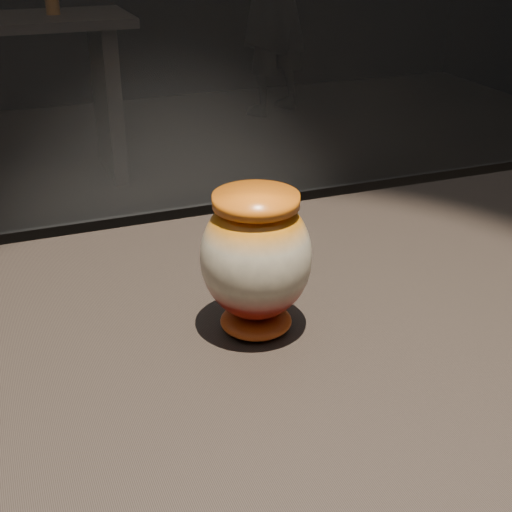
{
  "coord_description": "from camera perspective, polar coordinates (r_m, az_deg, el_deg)",
  "views": [
    {
      "loc": [
        -0.14,
        -0.75,
        1.4
      ],
      "look_at": [
        0.15,
        0.0,
        1.01
      ],
      "focal_mm": 50.0,
      "sensor_mm": 36.0,
      "label": 1
    }
  ],
  "objects": [
    {
      "name": "main_vase",
      "position": [
        0.9,
        -0.0,
        -0.2
      ],
      "size": [
        0.16,
        0.16,
        0.19
      ],
      "rotation": [
        0.0,
        0.0,
        -0.16
      ],
      "color": "maroon",
      "rests_on": "display_plinth"
    },
    {
      "name": "display_plinth",
      "position": [
        1.09,
        -7.72,
        -19.53
      ],
      "size": [
        2.0,
        0.8,
        0.9
      ],
      "color": "black",
      "rests_on": "ground"
    },
    {
      "name": "back_vase_right",
      "position": [
        4.09,
        -15.99,
        18.84
      ],
      "size": [
        0.07,
        0.07,
        0.11
      ],
      "primitive_type": "cylinder",
      "color": "#9C4C16",
      "rests_on": "back_shelf"
    }
  ]
}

